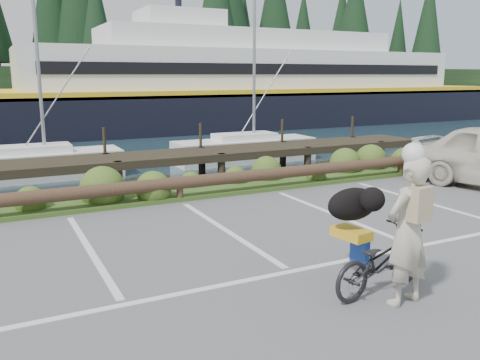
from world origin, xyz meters
name	(u,v)px	position (x,y,z in m)	size (l,w,h in m)	color
ground	(278,263)	(0.00, 0.00, 0.00)	(72.00, 72.00, 0.00)	#535355
harbor_backdrop	(16,95)	(0.39, 78.47, 0.00)	(170.00, 160.00, 30.00)	#162C37
vegetation_strip	(171,193)	(0.00, 5.30, 0.05)	(34.00, 1.60, 0.10)	#3D5B21
log_rail	(180,201)	(0.00, 4.60, 0.00)	(32.00, 0.30, 0.60)	#443021
bicycle	(381,261)	(0.71, -1.58, 0.46)	(0.61, 1.74, 0.92)	black
cyclist	(408,231)	(0.77, -1.99, 1.00)	(0.73, 0.48, 1.99)	#BEB7A1
dog	(353,204)	(0.62, -1.03, 1.16)	(0.83, 0.41, 0.48)	black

